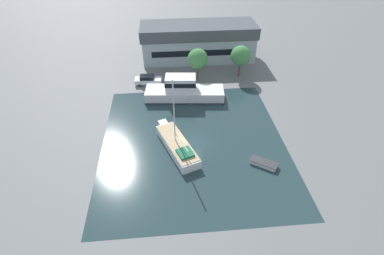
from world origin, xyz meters
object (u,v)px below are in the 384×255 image
(quay_tree_near_building, at_px, (198,59))
(motor_cruiser, at_px, (183,91))
(parked_car, at_px, (148,80))
(quay_tree_by_water, at_px, (241,56))
(warehouse_building, at_px, (198,41))
(small_dinghy, at_px, (264,163))
(sailboat_moored, at_px, (177,145))

(quay_tree_near_building, height_order, motor_cruiser, quay_tree_near_building)
(parked_car, bearing_deg, quay_tree_by_water, 99.05)
(warehouse_building, bearing_deg, motor_cruiser, -104.96)
(small_dinghy, bearing_deg, warehouse_building, 42.94)
(parked_car, bearing_deg, warehouse_building, 139.56)
(warehouse_building, height_order, quay_tree_near_building, warehouse_building)
(quay_tree_by_water, distance_m, small_dinghy, 24.55)
(quay_tree_by_water, xyz_separation_m, sailboat_moored, (-12.93, -20.07, -3.46))
(quay_tree_by_water, bearing_deg, motor_cruiser, -147.60)
(sailboat_moored, bearing_deg, warehouse_building, 57.73)
(warehouse_building, distance_m, parked_car, 15.09)
(warehouse_building, relative_size, sailboat_moored, 2.25)
(quay_tree_by_water, relative_size, small_dinghy, 1.66)
(quay_tree_near_building, bearing_deg, small_dinghy, -75.39)
(quay_tree_near_building, bearing_deg, quay_tree_by_water, 5.60)
(parked_car, xyz_separation_m, motor_cruiser, (6.15, -5.56, 0.64))
(parked_car, relative_size, motor_cruiser, 0.36)
(quay_tree_near_building, relative_size, quay_tree_by_water, 1.01)
(warehouse_building, bearing_deg, sailboat_moored, -101.94)
(quay_tree_near_building, distance_m, small_dinghy, 24.48)
(sailboat_moored, relative_size, small_dinghy, 2.86)
(warehouse_building, bearing_deg, quay_tree_by_water, -52.99)
(quay_tree_by_water, height_order, sailboat_moored, sailboat_moored)
(quay_tree_near_building, bearing_deg, warehouse_building, 83.22)
(motor_cruiser, bearing_deg, parked_car, 53.20)
(warehouse_building, relative_size, small_dinghy, 6.45)
(parked_car, relative_size, small_dinghy, 1.34)
(motor_cruiser, bearing_deg, small_dinghy, -146.47)
(sailboat_moored, relative_size, motor_cruiser, 0.77)
(warehouse_building, xyz_separation_m, sailboat_moored, (-6.05, -29.14, -2.91))
(quay_tree_near_building, height_order, quay_tree_by_water, quay_tree_near_building)
(sailboat_moored, xyz_separation_m, small_dinghy, (10.97, -4.09, -0.45))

